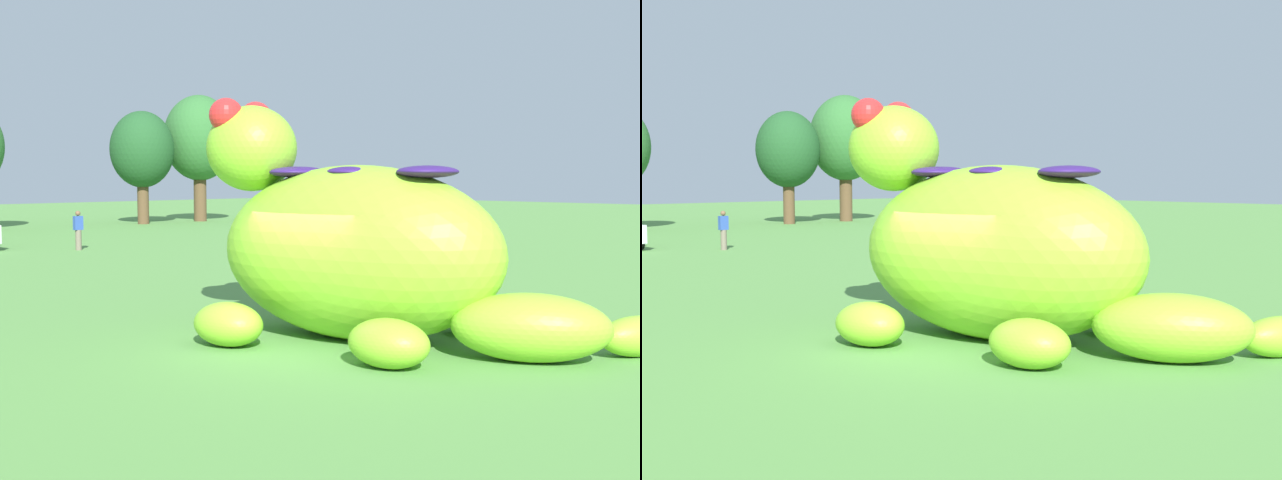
% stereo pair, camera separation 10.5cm
% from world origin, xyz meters
% --- Properties ---
extents(ground_plane, '(160.00, 160.00, 0.00)m').
position_xyz_m(ground_plane, '(0.00, 0.00, 0.00)').
color(ground_plane, '#568E42').
extents(giant_inflatable_creature, '(6.13, 8.90, 4.80)m').
position_xyz_m(giant_inflatable_creature, '(1.32, -0.30, 1.76)').
color(giant_inflatable_creature, '#8CD12D').
rests_on(giant_inflatable_creature, ground).
extents(tree_centre_right, '(4.27, 4.27, 7.57)m').
position_xyz_m(tree_centre_right, '(19.00, 35.38, 4.95)').
color(tree_centre_right, brown).
rests_on(tree_centre_right, ground).
extents(tree_mid_right, '(5.05, 5.05, 8.97)m').
position_xyz_m(tree_mid_right, '(23.74, 35.40, 5.87)').
color(tree_mid_right, brown).
rests_on(tree_mid_right, ground).
extents(spectator_mid_field, '(0.38, 0.26, 1.71)m').
position_xyz_m(spectator_mid_field, '(6.61, 20.91, 0.85)').
color(spectator_mid_field, '#726656').
rests_on(spectator_mid_field, ground).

